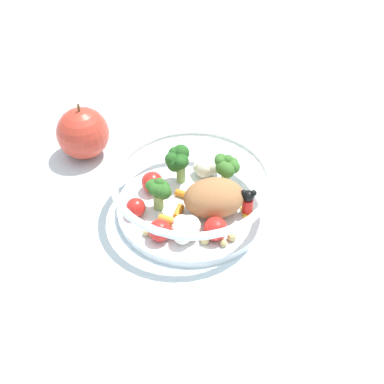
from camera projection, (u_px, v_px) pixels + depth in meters
name	position (u px, v px, depth m)	size (l,w,h in m)	color
ground_plane	(179.00, 217.00, 0.77)	(2.40, 2.40, 0.00)	silver
food_container	(194.00, 194.00, 0.75)	(0.22, 0.22, 0.07)	white
loose_apple	(83.00, 133.00, 0.85)	(0.08, 0.08, 0.09)	#BC3828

